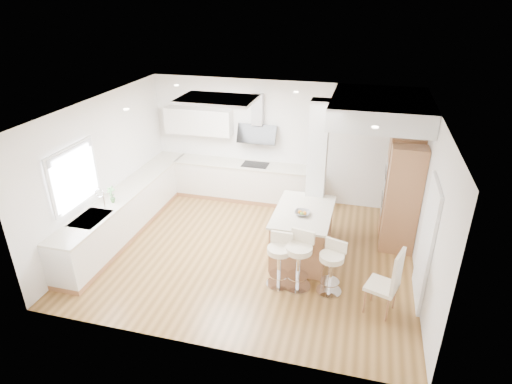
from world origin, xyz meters
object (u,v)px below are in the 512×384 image
(bar_stool_c, at_px, (331,265))
(dining_chair, at_px, (389,281))
(bar_stool_a, at_px, (280,258))
(bar_stool_b, at_px, (299,258))
(peninsula, at_px, (302,233))

(bar_stool_c, distance_m, dining_chair, 0.95)
(bar_stool_a, bearing_deg, bar_stool_b, 5.07)
(bar_stool_c, xyz_separation_m, dining_chair, (0.89, -0.31, 0.09))
(bar_stool_b, bearing_deg, bar_stool_c, 11.27)
(bar_stool_c, bearing_deg, peninsula, 140.30)
(bar_stool_c, bearing_deg, bar_stool_b, -162.71)
(bar_stool_a, bearing_deg, bar_stool_c, 2.27)
(bar_stool_a, bearing_deg, peninsula, 77.65)
(dining_chair, bearing_deg, peninsula, 158.91)
(bar_stool_c, bearing_deg, dining_chair, -1.91)
(peninsula, height_order, bar_stool_a, peninsula)
(peninsula, height_order, bar_stool_b, bar_stool_b)
(bar_stool_c, relative_size, dining_chair, 0.82)
(bar_stool_b, xyz_separation_m, dining_chair, (1.43, -0.31, 0.03))
(dining_chair, bearing_deg, bar_stool_a, -170.25)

